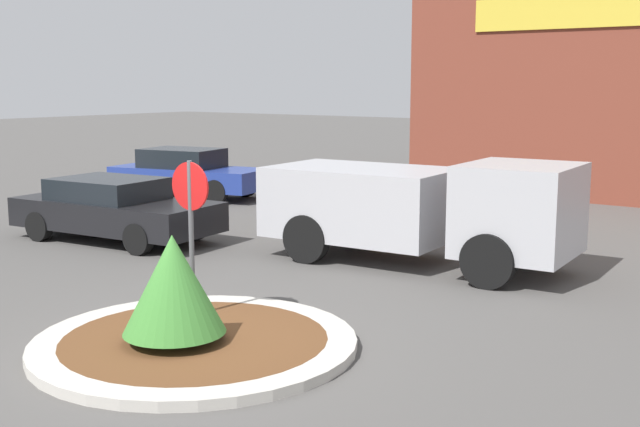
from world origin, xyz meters
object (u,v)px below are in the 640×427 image
(utility_truck, at_px, (417,206))
(parked_sedan_black, at_px, (115,209))
(stop_sign, at_px, (191,213))
(parked_sedan_blue, at_px, (187,173))

(utility_truck, bearing_deg, parked_sedan_black, -168.13)
(stop_sign, bearing_deg, parked_sedan_black, 148.94)
(utility_truck, distance_m, parked_sedan_blue, 10.43)
(utility_truck, height_order, parked_sedan_black, utility_truck)
(stop_sign, distance_m, parked_sedan_blue, 12.70)
(stop_sign, xyz_separation_m, parked_sedan_black, (-5.61, 3.38, -0.89))
(stop_sign, xyz_separation_m, parked_sedan_blue, (-8.98, 8.93, -0.85))
(stop_sign, height_order, parked_sedan_black, stop_sign)
(parked_sedan_blue, relative_size, parked_sedan_black, 1.04)
(stop_sign, xyz_separation_m, utility_truck, (0.71, 5.09, -0.49))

